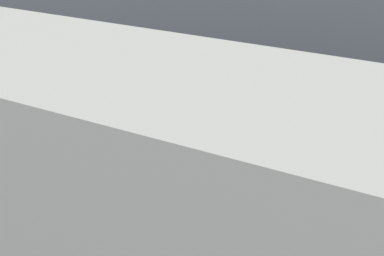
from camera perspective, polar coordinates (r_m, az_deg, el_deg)
ground_plane at (r=15.33m, az=9.59°, el=-3.28°), size 60.00×60.00×0.00m
kerb_strip at (r=12.12m, az=3.41°, el=-12.94°), size 24.00×3.20×0.04m
moving_hatchback at (r=15.87m, az=6.33°, el=2.46°), size 3.92×1.75×2.06m
fire_hydrant at (r=14.10m, az=-6.67°, el=-4.29°), size 0.42×0.31×0.80m
pedestrian at (r=14.51m, az=-8.87°, el=-2.08°), size 0.34×0.55×1.22m
metal_railing at (r=10.93m, az=4.77°, el=-13.65°), size 10.77×0.04×1.05m
sign_post at (r=13.27m, az=-15.73°, el=-1.61°), size 0.07×0.44×2.40m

